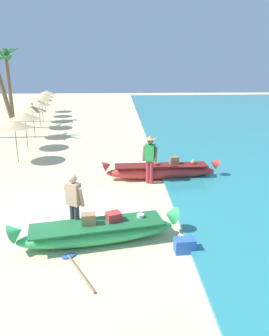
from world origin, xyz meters
TOP-DOWN VIEW (x-y plane):
  - ground_plane at (0.00, 0.00)m, footprint 80.00×80.00m
  - boat_green_foreground at (1.01, -0.86)m, footprint 4.33×1.56m
  - boat_red_midground at (3.23, 3.80)m, footprint 4.60×0.78m
  - person_vendor_hatted at (2.73, 3.31)m, footprint 0.59×0.44m
  - person_tourist_customer at (0.40, -0.52)m, footprint 0.57×0.46m
  - parasol_row_0 at (-3.07, 6.41)m, footprint 1.60×1.60m
  - parasol_row_1 at (-3.24, 8.78)m, footprint 1.60×1.60m
  - parasol_row_2 at (-3.46, 11.37)m, footprint 1.60×1.60m
  - parasol_row_3 at (-3.75, 14.23)m, footprint 1.60×1.60m
  - parasol_row_4 at (-4.12, 16.77)m, footprint 1.60×1.60m
  - parasol_row_5 at (-4.42, 19.28)m, footprint 1.60×1.60m
  - parasol_row_6 at (-4.79, 21.99)m, footprint 1.60×1.60m
  - palm_tree_tall_inland at (-6.51, 16.98)m, footprint 2.46×2.51m
  - cooler_box at (3.13, -1.43)m, footprint 0.52×0.33m
  - paddle at (0.57, -1.92)m, footprint 0.94×1.53m

SIDE VIEW (x-z plane):
  - ground_plane at x=0.00m, z-range 0.00..0.00m
  - paddle at x=0.57m, z-range 0.00..0.06m
  - cooler_box at x=3.13m, z-range 0.00..0.36m
  - boat_green_foreground at x=1.01m, z-range -0.12..0.72m
  - boat_red_midground at x=3.23m, z-range -0.11..0.75m
  - person_tourist_customer at x=0.40m, z-range 0.12..1.85m
  - person_vendor_hatted at x=2.73m, z-range 0.15..2.00m
  - parasol_row_0 at x=-3.07m, z-range 0.79..2.70m
  - parasol_row_1 at x=-3.24m, z-range 0.79..2.70m
  - parasol_row_2 at x=-3.46m, z-range 0.79..2.70m
  - parasol_row_3 at x=-3.75m, z-range 0.79..2.70m
  - parasol_row_4 at x=-4.12m, z-range 0.79..2.70m
  - parasol_row_5 at x=-4.42m, z-range 0.79..2.70m
  - parasol_row_6 at x=-4.79m, z-range 0.79..2.70m
  - palm_tree_tall_inland at x=-6.51m, z-range 1.62..7.20m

